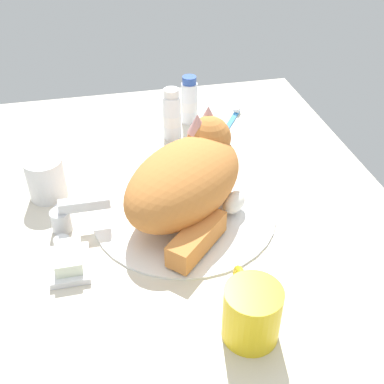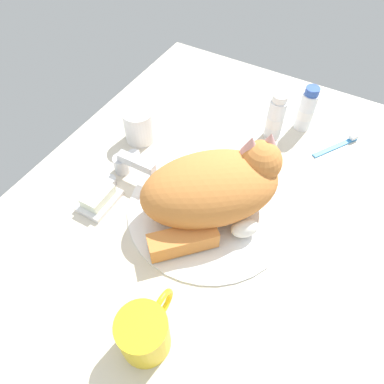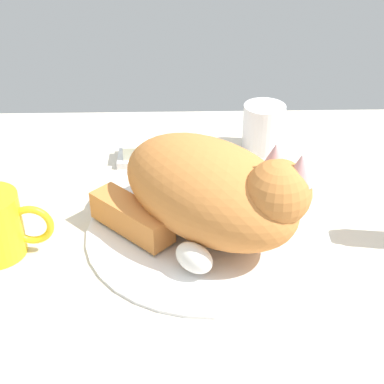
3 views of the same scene
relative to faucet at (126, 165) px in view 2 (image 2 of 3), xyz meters
The scene contains 11 objects.
ground_plane 21.63cm from the faucet, 90.00° to the right, with size 110.00×82.50×3.00cm, color beige.
sink_basin 21.34cm from the faucet, 90.00° to the right, with size 34.45×34.45×0.89cm, color white.
faucet is the anchor object (origin of this frame).
cat 22.59cm from the faucet, 88.41° to the right, with size 32.55×31.51×15.54cm.
coffee_mug 37.96cm from the faucet, 138.97° to the right, with size 12.38×8.18×8.92cm.
rinse_cup 11.77cm from the faucet, 19.69° to the left, with size 7.30×7.30×8.33cm.
soap_dish 10.17cm from the faucet, behind, with size 9.00×6.40×1.20cm, color white.
soap_bar 9.95cm from the faucet, behind, with size 6.89×4.30×2.33cm, color silver.
toothpaste_bottle 37.28cm from the faucet, 40.43° to the right, with size 4.20×4.20×12.31cm.
mouthwash_bottle 45.95cm from the faucet, 40.23° to the right, with size 4.02×4.02×11.92cm.
toothbrush 51.63cm from the faucet, 50.59° to the right, with size 12.10×8.35×1.60cm.
Camera 2 is at (-39.52, -18.42, 61.51)cm, focal length 33.08 mm.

